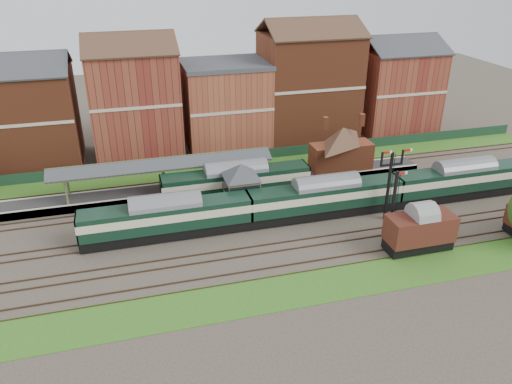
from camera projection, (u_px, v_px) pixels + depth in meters
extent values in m
plane|color=#473D33|center=(275.00, 222.00, 55.01)|extent=(160.00, 160.00, 0.00)
cube|color=#2D6619|center=(241.00, 167.00, 68.84)|extent=(90.00, 4.50, 0.06)
cube|color=#2D6619|center=(315.00, 286.00, 44.61)|extent=(90.00, 5.00, 0.06)
cube|color=#193823|center=(237.00, 157.00, 70.25)|extent=(90.00, 0.12, 1.50)
cube|color=#2D2D2D|center=(214.00, 187.00, 62.04)|extent=(55.00, 3.40, 1.00)
cube|color=#647452|center=(242.00, 203.00, 56.58)|extent=(3.40, 3.20, 2.40)
cube|color=#464D30|center=(241.00, 185.00, 55.61)|extent=(3.60, 3.40, 2.00)
pyramid|color=#383A3F|center=(241.00, 171.00, 54.81)|extent=(5.40, 5.40, 1.60)
cube|color=maroon|center=(308.00, 195.00, 58.52)|extent=(3.00, 2.40, 2.20)
cube|color=#4C3323|center=(310.00, 187.00, 57.32)|extent=(3.20, 1.34, 0.79)
cube|color=#4C3323|center=(306.00, 182.00, 58.44)|extent=(3.20, 1.34, 0.79)
cube|color=brown|center=(341.00, 156.00, 65.08)|extent=(8.00, 3.00, 3.50)
pyramid|color=#4C3323|center=(343.00, 136.00, 63.82)|extent=(8.10, 8.10, 2.20)
cube|color=brown|center=(325.00, 134.00, 63.01)|extent=(0.60, 0.60, 1.60)
cube|color=brown|center=(361.00, 130.00, 64.19)|extent=(0.60, 0.60, 1.60)
cube|color=#464D30|center=(66.00, 191.00, 55.91)|extent=(0.22, 0.22, 3.40)
cube|color=#464D30|center=(250.00, 162.00, 63.38)|extent=(0.22, 0.22, 3.40)
cube|color=#383A3F|center=(163.00, 164.00, 57.99)|extent=(26.00, 1.99, 0.90)
cube|color=#383A3F|center=(161.00, 158.00, 59.63)|extent=(26.00, 1.99, 0.90)
cube|color=#464D30|center=(162.00, 158.00, 58.64)|extent=(26.00, 0.20, 0.20)
cube|color=black|center=(388.00, 187.00, 53.92)|extent=(0.25, 0.25, 8.00)
cube|color=black|center=(391.00, 165.00, 52.78)|extent=(2.60, 0.18, 0.18)
cube|color=#B2140F|center=(387.00, 152.00, 51.98)|extent=(1.10, 0.08, 0.25)
cube|color=#B2140F|center=(408.00, 150.00, 52.55)|extent=(1.10, 0.08, 0.25)
cube|color=black|center=(393.00, 208.00, 49.55)|extent=(0.25, 0.25, 8.00)
cube|color=#B2140F|center=(402.00, 173.00, 48.05)|extent=(1.10, 0.08, 0.25)
cube|color=brown|center=(22.00, 119.00, 67.14)|extent=(14.00, 10.00, 13.00)
cube|color=maroon|center=(135.00, 103.00, 70.25)|extent=(12.00, 10.00, 15.00)
cube|color=#994E31|center=(226.00, 107.00, 74.00)|extent=(12.00, 10.00, 12.00)
cube|color=brown|center=(309.00, 88.00, 76.20)|extent=(14.00, 10.00, 16.00)
cube|color=maroon|center=(395.00, 91.00, 80.42)|extent=(12.00, 10.00, 13.00)
cube|color=black|center=(168.00, 231.00, 51.92)|extent=(17.57, 2.46, 1.07)
cube|color=black|center=(166.00, 216.00, 51.12)|extent=(17.57, 2.73, 2.54)
cube|color=beige|center=(166.00, 213.00, 50.99)|extent=(17.59, 2.77, 0.88)
cube|color=slate|center=(165.00, 204.00, 50.50)|extent=(17.57, 2.73, 0.59)
cube|color=black|center=(325.00, 210.00, 56.08)|extent=(17.57, 2.46, 1.07)
cube|color=black|center=(326.00, 196.00, 55.29)|extent=(17.57, 2.73, 2.54)
cube|color=beige|center=(326.00, 193.00, 55.15)|extent=(17.59, 2.77, 0.88)
cube|color=slate|center=(326.00, 184.00, 54.66)|extent=(17.57, 2.73, 0.59)
cube|color=black|center=(460.00, 192.00, 60.25)|extent=(17.57, 2.46, 1.07)
cube|color=black|center=(463.00, 178.00, 59.45)|extent=(17.57, 2.73, 2.54)
cube|color=beige|center=(463.00, 176.00, 59.32)|extent=(17.59, 2.77, 0.88)
cube|color=slate|center=(465.00, 168.00, 58.83)|extent=(17.57, 2.73, 0.59)
cube|color=black|center=(236.00, 194.00, 59.65)|extent=(17.64, 2.47, 1.08)
cube|color=black|center=(236.00, 181.00, 58.85)|extent=(17.64, 2.74, 2.55)
cube|color=beige|center=(236.00, 178.00, 58.71)|extent=(17.66, 2.78, 0.88)
cube|color=slate|center=(236.00, 170.00, 58.22)|extent=(17.64, 2.74, 0.59)
cube|color=black|center=(417.00, 244.00, 49.79)|extent=(6.66, 2.45, 1.00)
cube|color=#421E12|center=(420.00, 228.00, 48.98)|extent=(6.66, 2.89, 2.67)
cube|color=gray|center=(422.00, 215.00, 48.34)|extent=(6.66, 2.89, 0.49)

